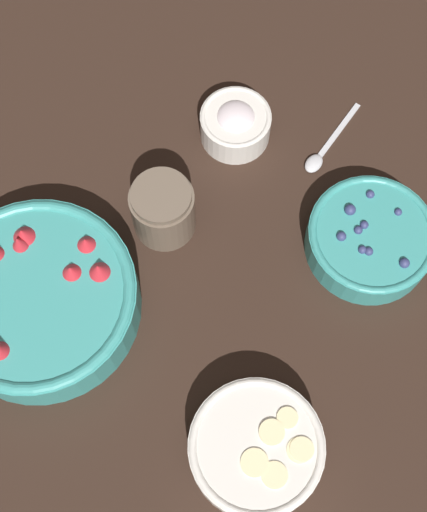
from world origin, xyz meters
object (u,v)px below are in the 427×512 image
(bowl_strawberries, at_px, (38,298))
(bowl_blueberries, at_px, (370,238))
(bowl_bananas, at_px, (256,448))
(bowl_cream, at_px, (235,123))
(jar_chocolate, at_px, (163,210))

(bowl_strawberries, bearing_deg, bowl_blueberries, 129.67)
(bowl_strawberries, bearing_deg, bowl_bananas, 84.27)
(bowl_strawberries, xyz_separation_m, bowl_cream, (-0.35, 0.10, -0.01))
(bowl_strawberries, distance_m, bowl_cream, 0.36)
(bowl_strawberries, relative_size, bowl_cream, 2.55)
(jar_chocolate, bearing_deg, bowl_cream, 173.48)
(bowl_bananas, relative_size, bowl_cream, 1.60)
(bowl_bananas, bearing_deg, bowl_strawberries, -95.73)
(bowl_blueberries, bearing_deg, bowl_strawberries, -50.33)
(bowl_strawberries, relative_size, bowl_bananas, 1.59)
(jar_chocolate, bearing_deg, bowl_strawberries, -23.67)
(bowl_cream, relative_size, jar_chocolate, 1.11)
(bowl_strawberries, height_order, bowl_bananas, bowl_strawberries)
(bowl_bananas, height_order, bowl_cream, bowl_cream)
(bowl_cream, height_order, jar_chocolate, jar_chocolate)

